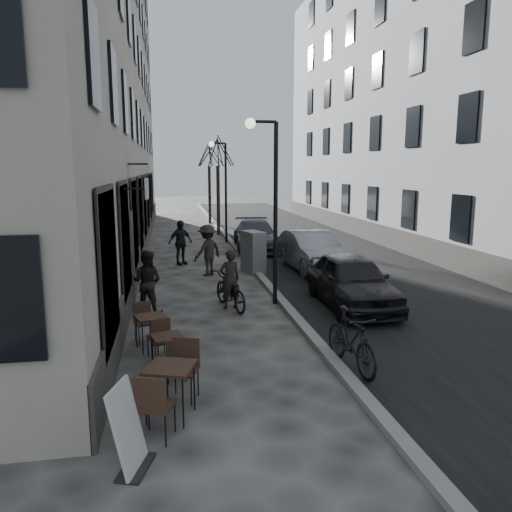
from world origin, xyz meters
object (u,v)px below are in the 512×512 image
object	(u,v)px
bistro_set_c	(151,329)
utility_cabinet	(253,252)
car_mid	(312,251)
car_far	(256,235)
bistro_set_a	(170,386)
pedestrian_far	(180,242)
tree_far	(209,155)
sign_board	(129,436)
car_near	(352,281)
pedestrian_mid	(208,250)
streetlamp_far	(222,180)
bistro_set_b	(168,349)
pedestrian_near	(147,282)
streetlamp_near	(270,191)
tree_near	(218,152)
bicycle	(230,291)
moped	(351,340)

from	to	relation	value
bistro_set_c	utility_cabinet	bearing A→B (deg)	47.55
car_mid	car_far	distance (m)	5.22
bistro_set_a	pedestrian_far	distance (m)	12.46
utility_cabinet	car_mid	xyz separation A→B (m)	(2.20, -0.03, -0.03)
tree_far	pedestrian_far	distance (m)	15.34
tree_far	sign_board	xyz separation A→B (m)	(-3.37, -28.40, -4.20)
bistro_set_c	car_near	bearing A→B (deg)	7.20
sign_board	pedestrian_mid	bearing A→B (deg)	98.04
utility_cabinet	streetlamp_far	bearing A→B (deg)	74.85
bistro_set_b	car_far	world-z (taller)	car_far
bistro_set_a	tree_far	bearing A→B (deg)	103.40
pedestrian_near	car_far	bearing A→B (deg)	-93.56
utility_cabinet	car_far	distance (m)	5.14
tree_far	pedestrian_near	size ratio (longest dim) A/B	3.39
streetlamp_near	pedestrian_near	xyz separation A→B (m)	(-3.34, -0.30, -2.32)
tree_near	car_near	xyz separation A→B (m)	(2.12, -15.63, -3.93)
bistro_set_a	car_mid	bearing A→B (deg)	82.55
tree_near	car_mid	bearing A→B (deg)	-77.43
bistro_set_b	car_mid	size ratio (longest dim) A/B	0.32
tree_near	car_mid	distance (m)	11.71
bistro_set_a	pedestrian_near	xyz separation A→B (m)	(-0.56, 5.82, 0.33)
pedestrian_mid	pedestrian_near	bearing A→B (deg)	26.69
sign_board	car_mid	bearing A→B (deg)	81.05
pedestrian_far	car_far	bearing A→B (deg)	10.51
tree_far	utility_cabinet	distance (m)	17.18
tree_far	car_far	world-z (taller)	tree_far
pedestrian_mid	bicycle	bearing A→B (deg)	53.90
car_near	bistro_set_b	bearing A→B (deg)	-143.12
sign_board	bicycle	world-z (taller)	sign_board
pedestrian_far	streetlamp_far	bearing A→B (deg)	38.30
bistro_set_c	pedestrian_far	world-z (taller)	pedestrian_far
bistro_set_b	bicycle	distance (m)	4.33
streetlamp_near	bistro_set_c	bearing A→B (deg)	-135.73
bistro_set_b	pedestrian_far	size ratio (longest dim) A/B	0.80
moped	car_far	bearing A→B (deg)	80.06
bistro_set_a	sign_board	world-z (taller)	sign_board
streetlamp_far	car_mid	xyz separation A→B (m)	(2.47, -7.76, -2.43)
bicycle	moped	xyz separation A→B (m)	(1.76, -4.54, 0.08)
streetlamp_near	bistro_set_b	bearing A→B (deg)	-123.48
pedestrian_far	car_mid	size ratio (longest dim) A/B	0.40
streetlamp_far	bistro_set_b	xyz separation A→B (m)	(-2.82, -16.26, -2.74)
bistro_set_c	car_far	distance (m)	13.16
utility_cabinet	car_far	size ratio (longest dim) A/B	0.32
tree_near	car_far	xyz separation A→B (m)	(1.18, -5.68, -3.98)
tree_near	car_far	size ratio (longest dim) A/B	1.21
tree_near	bistro_set_a	distance (m)	21.72
tree_near	bistro_set_b	world-z (taller)	tree_near
streetlamp_far	bistro_set_c	world-z (taller)	streetlamp_far
streetlamp_near	tree_far	xyz separation A→B (m)	(0.07, 21.00, 1.50)
bicycle	car_far	size ratio (longest dim) A/B	0.40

